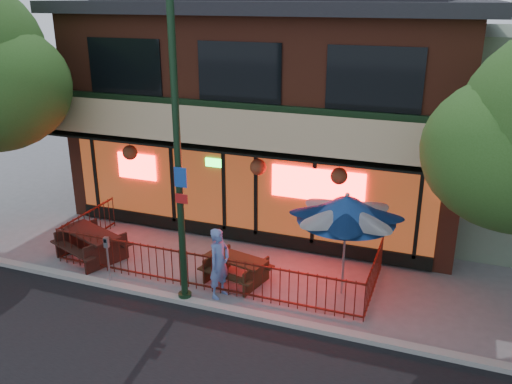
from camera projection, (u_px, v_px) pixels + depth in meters
ground at (193, 292)px, 13.45m from camera, size 80.00×80.00×0.00m
curb at (183, 300)px, 12.99m from camera, size 80.00×0.25×0.12m
restaurant_building at (284, 84)px, 18.29m from camera, size 12.96×9.49×8.05m
patio_fence at (201, 261)px, 13.68m from camera, size 8.44×2.62×1.00m
street_light at (179, 177)px, 12.02m from camera, size 0.43×0.32×7.00m
picnic_table_left at (91, 241)px, 15.05m from camera, size 2.27×2.01×0.80m
picnic_table_right at (236, 266)px, 13.83m from camera, size 1.81×1.53×0.68m
patio_umbrella at (347, 208)px, 12.64m from camera, size 2.32×2.32×2.65m
pedestrian at (219, 263)px, 13.01m from camera, size 0.58×0.74×1.78m
parking_meter_near at (107, 253)px, 13.50m from camera, size 0.13×0.12×1.33m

